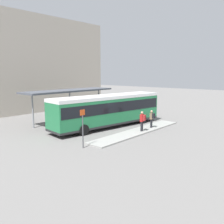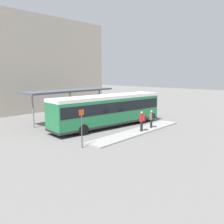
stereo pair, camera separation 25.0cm
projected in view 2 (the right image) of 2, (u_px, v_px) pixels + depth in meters
name	position (u px, v px, depth m)	size (l,w,h in m)	color
ground_plane	(108.00, 127.00, 24.96)	(120.00, 120.00, 0.00)	slate
curb_island	(138.00, 131.00, 22.74)	(11.77, 1.80, 0.12)	#9E9E99
city_bus	(108.00, 108.00, 24.67)	(12.54, 4.15, 3.17)	#237A47
pedestrian_waiting	(142.00, 120.00, 22.45)	(0.48, 0.53, 1.81)	#232328
pedestrian_companion	(152.00, 118.00, 23.88)	(0.45, 0.50, 1.69)	#232328
bicycle_red	(143.00, 112.00, 32.33)	(0.48, 1.57, 0.68)	black
bicycle_blue	(139.00, 111.00, 32.82)	(0.48, 1.81, 0.78)	black
bicycle_white	(135.00, 110.00, 33.31)	(0.48, 1.59, 0.69)	black
station_shelter	(70.00, 91.00, 27.52)	(10.97, 2.78, 3.49)	#4C515B
platform_sign	(82.00, 127.00, 17.77)	(0.44, 0.08, 2.80)	#4C4C51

